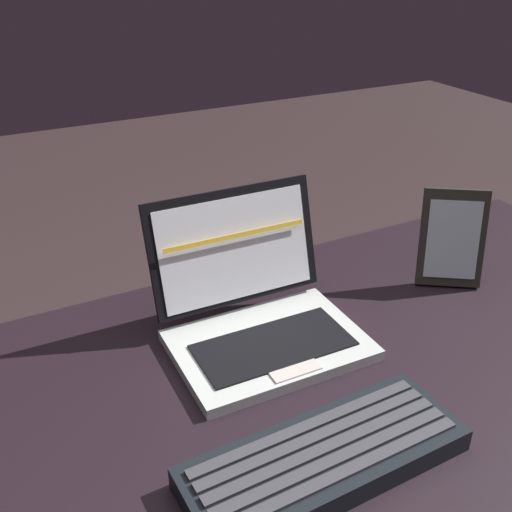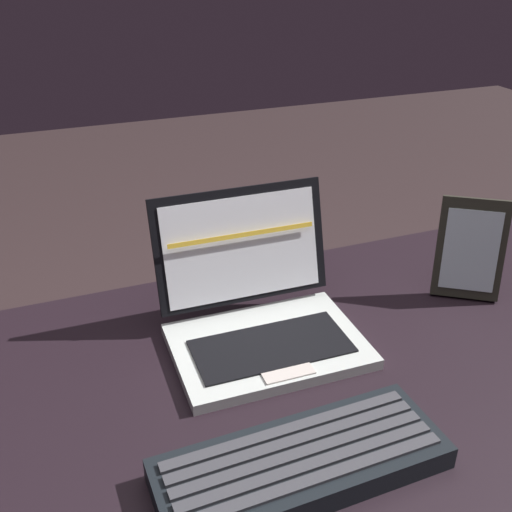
{
  "view_description": "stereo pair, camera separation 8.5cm",
  "coord_description": "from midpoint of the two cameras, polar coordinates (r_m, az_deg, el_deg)",
  "views": [
    {
      "loc": [
        -0.31,
        -0.57,
        1.29
      ],
      "look_at": [
        0.03,
        0.09,
        0.88
      ],
      "focal_mm": 42.25,
      "sensor_mm": 36.0,
      "label": 1
    },
    {
      "loc": [
        -0.24,
        -0.61,
        1.29
      ],
      "look_at": [
        0.03,
        0.09,
        0.88
      ],
      "focal_mm": 42.25,
      "sensor_mm": 36.0,
      "label": 2
    }
  ],
  "objects": [
    {
      "name": "laptop_front",
      "position": [
        0.92,
        3.0,
        -5.61
      ],
      "size": [
        0.29,
        0.25,
        0.21
      ],
      "color": "#BAC0BB",
      "rests_on": "desk"
    },
    {
      "name": "external_keyboard",
      "position": [
        0.74,
        7.81,
        -18.98
      ],
      "size": [
        0.34,
        0.13,
        0.04
      ],
      "color": "black",
      "rests_on": "desk"
    },
    {
      "name": "photo_frame",
      "position": [
        1.09,
        21.76,
        0.51
      ],
      "size": [
        0.12,
        0.1,
        0.17
      ],
      "color": "#28271F",
      "rests_on": "desk"
    },
    {
      "name": "desk",
      "position": [
        0.9,
        3.08,
        -15.41
      ],
      "size": [
        1.6,
        0.66,
        0.73
      ],
      "color": "black",
      "rests_on": "ground"
    }
  ]
}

